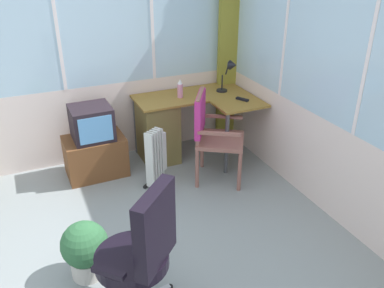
{
  "coord_description": "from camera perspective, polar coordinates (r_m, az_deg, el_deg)",
  "views": [
    {
      "loc": [
        -0.44,
        -2.28,
        2.36
      ],
      "look_at": [
        0.91,
        0.79,
        0.67
      ],
      "focal_mm": 38.16,
      "sensor_mm": 36.0,
      "label": 1
    }
  ],
  "objects": [
    {
      "name": "desk_lamp",
      "position": [
        4.81,
        5.38,
        10.12
      ],
      "size": [
        0.24,
        0.21,
        0.38
      ],
      "color": "black",
      "rests_on": "desk"
    },
    {
      "name": "space_heater",
      "position": [
        4.25,
        -5.0,
        -1.91
      ],
      "size": [
        0.29,
        0.27,
        0.65
      ],
      "color": "silver",
      "rests_on": "ground"
    },
    {
      "name": "desk",
      "position": [
        4.77,
        -3.97,
        2.46
      ],
      "size": [
        1.32,
        0.95,
        0.74
      ],
      "color": "olive",
      "rests_on": "ground"
    },
    {
      "name": "tv_on_stand",
      "position": [
        4.56,
        -13.5,
        -0.18
      ],
      "size": [
        0.65,
        0.45,
        0.8
      ],
      "color": "brown",
      "rests_on": "ground"
    },
    {
      "name": "wooden_armchair",
      "position": [
        4.26,
        2.33,
        2.45
      ],
      "size": [
        0.66,
        0.66,
        0.97
      ],
      "color": "#915A4E",
      "rests_on": "ground"
    },
    {
      "name": "office_chair",
      "position": [
        2.75,
        -7.0,
        -14.26
      ],
      "size": [
        0.6,
        0.61,
        1.03
      ],
      "color": "#B7B7BF",
      "rests_on": "ground"
    },
    {
      "name": "north_window_panel",
      "position": [
        4.6,
        -17.92,
        11.93
      ],
      "size": [
        4.07,
        0.07,
        2.57
      ],
      "color": "silver",
      "rests_on": "ground"
    },
    {
      "name": "east_window_panel",
      "position": [
        3.55,
        22.95,
        6.96
      ],
      "size": [
        0.07,
        4.27,
        2.57
      ],
      "color": "silver",
      "rests_on": "ground"
    },
    {
      "name": "tv_remote",
      "position": [
        4.63,
        7.04,
        6.23
      ],
      "size": [
        0.11,
        0.15,
        0.02
      ],
      "primitive_type": "cube",
      "rotation": [
        0.0,
        0.0,
        0.49
      ],
      "color": "black",
      "rests_on": "desk"
    },
    {
      "name": "potted_plant",
      "position": [
        3.3,
        -14.72,
        -13.92
      ],
      "size": [
        0.36,
        0.36,
        0.48
      ],
      "color": "beige",
      "rests_on": "ground"
    },
    {
      "name": "curtain_corner",
      "position": [
        5.05,
        5.13,
        13.77
      ],
      "size": [
        0.26,
        0.09,
        2.47
      ],
      "primitive_type": "cube",
      "rotation": [
        0.0,
        0.0,
        -0.08
      ],
      "color": "olive",
      "rests_on": "ground"
    },
    {
      "name": "spray_bottle",
      "position": [
        4.65,
        -1.68,
        7.74
      ],
      "size": [
        0.06,
        0.06,
        0.22
      ],
      "color": "pink",
      "rests_on": "desk"
    }
  ]
}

